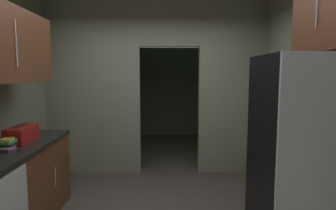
{
  "coord_description": "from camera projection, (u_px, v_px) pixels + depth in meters",
  "views": [
    {
      "loc": [
        0.1,
        -2.77,
        1.63
      ],
      "look_at": [
        0.18,
        0.98,
        1.21
      ],
      "focal_mm": 29.92,
      "sensor_mm": 36.0,
      "label": 1
    }
  ],
  "objects": [
    {
      "name": "book_stack",
      "position": [
        8.0,
        145.0,
        2.67
      ],
      "size": [
        0.14,
        0.17,
        0.11
      ],
      "color": "#8C3893",
      "rests_on": "lower_cabinet_run"
    },
    {
      "name": "adjoining_room_shell",
      "position": [
        158.0,
        84.0,
        6.54
      ],
      "size": [
        3.53,
        2.96,
        2.8
      ],
      "color": "slate",
      "rests_on": "ground"
    },
    {
      "name": "boombox",
      "position": [
        21.0,
        134.0,
        2.99
      ],
      "size": [
        0.21,
        0.41,
        0.2
      ],
      "color": "maroon",
      "rests_on": "lower_cabinet_run"
    },
    {
      "name": "kitchen_partition",
      "position": [
        153.0,
        83.0,
        4.53
      ],
      "size": [
        3.53,
        0.12,
        2.8
      ],
      "color": "gray",
      "rests_on": "ground"
    },
    {
      "name": "lower_cabinet_run",
      "position": [
        6.0,
        194.0,
        2.75
      ],
      "size": [
        0.66,
        1.89,
        0.9
      ],
      "color": "brown",
      "rests_on": "ground"
    },
    {
      "name": "refrigerator",
      "position": [
        309.0,
        160.0,
        2.39
      ],
      "size": [
        0.85,
        0.74,
        1.79
      ],
      "color": "black",
      "rests_on": "ground"
    }
  ]
}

